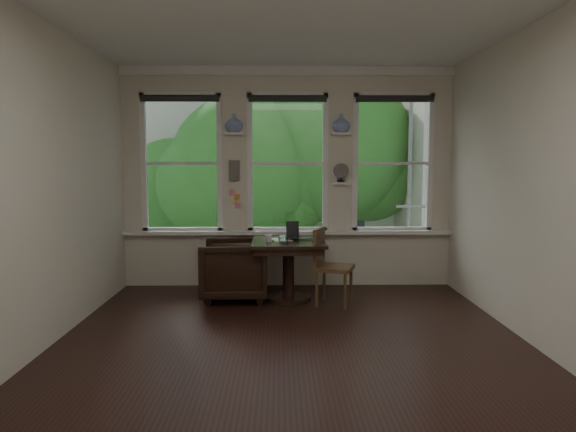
{
  "coord_description": "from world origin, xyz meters",
  "views": [
    {
      "loc": [
        -0.11,
        -4.86,
        1.68
      ],
      "look_at": [
        -0.02,
        0.9,
        1.1
      ],
      "focal_mm": 32.0,
      "sensor_mm": 36.0,
      "label": 1
    }
  ],
  "objects_px": {
    "table": "(289,271)",
    "side_chair_right": "(334,267)",
    "laptop": "(302,239)",
    "armchair_left": "(234,270)",
    "mug": "(269,238)"
  },
  "relations": [
    {
      "from": "table",
      "to": "side_chair_right",
      "type": "bearing_deg",
      "value": -20.8
    },
    {
      "from": "side_chair_right",
      "to": "laptop",
      "type": "distance_m",
      "value": 0.54
    },
    {
      "from": "armchair_left",
      "to": "laptop",
      "type": "height_order",
      "value": "laptop"
    },
    {
      "from": "table",
      "to": "armchair_left",
      "type": "xyz_separation_m",
      "value": [
        -0.68,
        0.07,
        0.0
      ]
    },
    {
      "from": "armchair_left",
      "to": "mug",
      "type": "relative_size",
      "value": 8.52
    },
    {
      "from": "armchair_left",
      "to": "side_chair_right",
      "type": "distance_m",
      "value": 1.26
    },
    {
      "from": "table",
      "to": "side_chair_right",
      "type": "xyz_separation_m",
      "value": [
        0.55,
        -0.21,
        0.09
      ]
    },
    {
      "from": "table",
      "to": "laptop",
      "type": "distance_m",
      "value": 0.42
    },
    {
      "from": "mug",
      "to": "table",
      "type": "bearing_deg",
      "value": 23.87
    },
    {
      "from": "side_chair_right",
      "to": "laptop",
      "type": "height_order",
      "value": "side_chair_right"
    },
    {
      "from": "laptop",
      "to": "mug",
      "type": "distance_m",
      "value": 0.42
    },
    {
      "from": "mug",
      "to": "side_chair_right",
      "type": "bearing_deg",
      "value": -7.41
    },
    {
      "from": "armchair_left",
      "to": "table",
      "type": "bearing_deg",
      "value": 83.07
    },
    {
      "from": "side_chair_right",
      "to": "armchair_left",
      "type": "bearing_deg",
      "value": 96.92
    },
    {
      "from": "table",
      "to": "side_chair_right",
      "type": "height_order",
      "value": "side_chair_right"
    }
  ]
}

